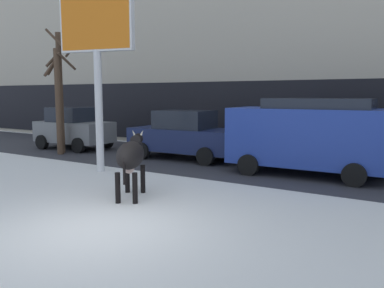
# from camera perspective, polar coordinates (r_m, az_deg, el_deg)

# --- Properties ---
(ground_plane) EXTENTS (120.00, 120.00, 0.00)m
(ground_plane) POSITION_cam_1_polar(r_m,az_deg,el_deg) (7.57, -13.58, -11.74)
(ground_plane) COLOR white
(road_strip) EXTENTS (60.00, 5.60, 0.01)m
(road_strip) POSITION_cam_1_polar(r_m,az_deg,el_deg) (13.65, 9.41, -3.15)
(road_strip) COLOR #333338
(road_strip) RESTS_ON ground
(building_facade) EXTENTS (44.00, 6.10, 13.00)m
(building_facade) POSITION_cam_1_polar(r_m,az_deg,el_deg) (19.68, 17.20, 18.76)
(building_facade) COLOR #BCB29E
(building_facade) RESTS_ON ground
(cow_black) EXTENTS (1.28, 1.86, 1.54)m
(cow_black) POSITION_cam_1_polar(r_m,az_deg,el_deg) (9.39, -8.82, -1.71)
(cow_black) COLOR black
(cow_black) RESTS_ON ground
(billboard) EXTENTS (2.51, 0.72, 5.56)m
(billboard) POSITION_cam_1_polar(r_m,az_deg,el_deg) (12.82, -13.69, 15.43)
(billboard) COLOR silver
(billboard) RESTS_ON ground
(car_grey_hatchback) EXTENTS (3.56, 2.02, 1.86)m
(car_grey_hatchback) POSITION_cam_1_polar(r_m,az_deg,el_deg) (18.45, -16.78, 2.21)
(car_grey_hatchback) COLOR slate
(car_grey_hatchback) RESTS_ON ground
(car_navy_sedan) EXTENTS (4.26, 2.09, 1.84)m
(car_navy_sedan) POSITION_cam_1_polar(r_m,az_deg,el_deg) (14.86, -1.05, 1.30)
(car_navy_sedan) COLOR #19234C
(car_navy_sedan) RESTS_ON ground
(car_blue_van) EXTENTS (4.66, 2.24, 2.32)m
(car_blue_van) POSITION_cam_1_polar(r_m,az_deg,el_deg) (12.32, 16.51, 1.35)
(car_blue_van) COLOR #233D9E
(car_blue_van) RESTS_ON ground
(pedestrian_near_billboard) EXTENTS (0.36, 0.24, 1.73)m
(pedestrian_near_billboard) POSITION_cam_1_polar(r_m,az_deg,el_deg) (17.77, 0.41, 2.18)
(pedestrian_near_billboard) COLOR #282833
(pedestrian_near_billboard) RESTS_ON ground
(bare_tree_left_lot) EXTENTS (1.29, 1.36, 5.03)m
(bare_tree_left_lot) POSITION_cam_1_polar(r_m,az_deg,el_deg) (17.25, -18.49, 7.79)
(bare_tree_left_lot) COLOR #4C3828
(bare_tree_left_lot) RESTS_ON ground
(bare_tree_far_back) EXTENTS (0.83, 1.06, 4.59)m
(bare_tree_far_back) POSITION_cam_1_polar(r_m,az_deg,el_deg) (16.86, -18.84, 6.38)
(bare_tree_far_back) COLOR #4C3828
(bare_tree_far_back) RESTS_ON ground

